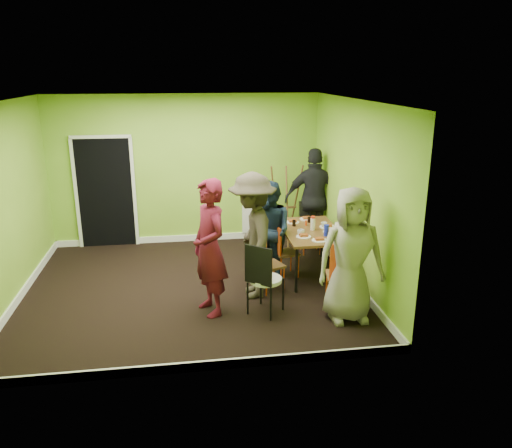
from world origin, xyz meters
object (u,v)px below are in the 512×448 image
at_px(blue_bottle, 326,230).
at_px(person_standing, 210,248).
at_px(chair_back_end, 310,216).
at_px(chair_bentwood, 263,276).
at_px(chair_front_end, 343,272).
at_px(thermos, 313,224).
at_px(chair_left_far, 282,248).
at_px(orange_bottle, 306,223).
at_px(person_front_end, 351,255).
at_px(chair_left_near, 266,261).
at_px(person_left_far, 270,231).
at_px(person_left_near, 253,236).
at_px(easel, 285,206).
at_px(dining_table, 311,233).
at_px(person_back_end, 315,199).

relative_size(blue_bottle, person_standing, 0.10).
distance_m(chair_back_end, chair_bentwood, 2.73).
bearing_deg(chair_front_end, thermos, 103.71).
xyz_separation_m(chair_left_far, orange_bottle, (0.45, 0.29, 0.32)).
bearing_deg(person_front_end, chair_left_near, 133.32).
relative_size(chair_bentwood, person_left_far, 0.65).
bearing_deg(person_left_near, person_left_far, 151.75).
xyz_separation_m(chair_left_near, person_left_far, (0.15, 0.51, 0.30)).
distance_m(person_standing, person_left_near, 0.79).
distance_m(easel, person_front_end, 3.06).
relative_size(easel, orange_bottle, 17.34).
relative_size(chair_front_end, person_left_near, 0.54).
bearing_deg(chair_back_end, orange_bottle, 74.63).
bearing_deg(chair_front_end, chair_left_near, 151.26).
height_order(dining_table, chair_back_end, chair_back_end).
distance_m(chair_left_near, blue_bottle, 1.07).
bearing_deg(blue_bottle, chair_left_near, -165.91).
height_order(chair_bentwood, blue_bottle, chair_bentwood).
xyz_separation_m(chair_left_far, chair_left_near, (-0.35, -0.52, 0.01)).
bearing_deg(thermos, chair_back_end, 77.73).
relative_size(easel, person_left_far, 0.99).
relative_size(chair_left_far, person_standing, 0.46).
xyz_separation_m(easel, person_left_far, (-0.57, -1.53, 0.02)).
bearing_deg(easel, thermos, -84.56).
xyz_separation_m(chair_left_far, person_left_near, (-0.57, -0.61, 0.44)).
xyz_separation_m(person_standing, person_front_end, (1.80, -0.46, -0.03)).
bearing_deg(person_left_far, chair_left_far, 70.89).
xyz_separation_m(chair_left_far, blue_bottle, (0.63, -0.28, 0.36)).
height_order(chair_left_far, chair_bentwood, chair_bentwood).
relative_size(chair_left_far, thermos, 4.35).
height_order(dining_table, thermos, thermos).
height_order(chair_back_end, chair_bentwood, chair_bentwood).
xyz_separation_m(dining_table, chair_left_near, (-0.83, -0.58, -0.21)).
xyz_separation_m(person_standing, person_left_far, (1.00, 1.06, -0.15)).
distance_m(chair_back_end, orange_bottle, 0.94).
relative_size(blue_bottle, orange_bottle, 1.99).
xyz_separation_m(dining_table, orange_bottle, (-0.03, 0.24, 0.10)).
bearing_deg(person_standing, person_front_end, 54.51).
bearing_deg(orange_bottle, easel, 94.26).
relative_size(chair_left_far, chair_left_near, 0.98).
relative_size(chair_left_near, person_back_end, 0.46).
distance_m(person_standing, person_back_end, 3.09).
relative_size(easel, person_standing, 0.83).
height_order(person_left_near, person_back_end, person_back_end).
relative_size(person_left_far, person_left_near, 0.85).
bearing_deg(person_front_end, blue_bottle, 88.51).
distance_m(dining_table, chair_left_near, 1.03).
height_order(chair_left_near, person_left_far, person_left_far).
xyz_separation_m(chair_back_end, person_back_end, (0.10, 0.07, 0.29)).
bearing_deg(chair_left_near, thermos, 102.69).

